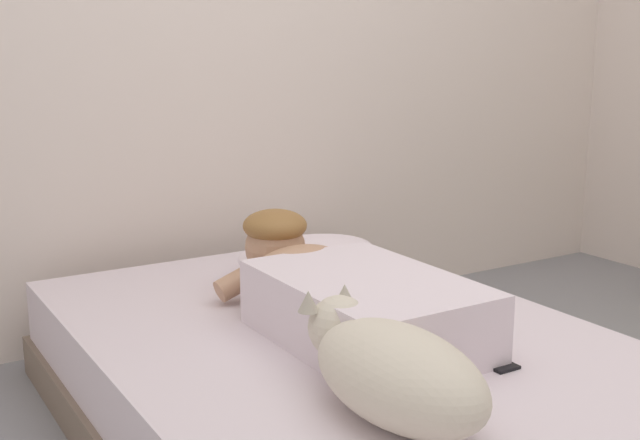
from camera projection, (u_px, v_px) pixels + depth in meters
name	position (u px, v px, depth m)	size (l,w,h in m)	color
back_wall	(235.00, 3.00, 3.05)	(4.02, 0.12, 2.50)	silver
bed	(345.00, 390.00, 2.19)	(1.32, 1.97, 0.32)	#726051
pillow	(307.00, 253.00, 2.78)	(0.52, 0.32, 0.11)	silver
person_lying	(338.00, 290.00, 2.19)	(0.43, 0.92, 0.27)	silver
dog	(390.00, 368.00, 1.67)	(0.26, 0.57, 0.21)	beige
coffee_cup	(350.00, 277.00, 2.56)	(0.12, 0.09, 0.07)	white
cell_phone	(490.00, 361.00, 1.96)	(0.07, 0.14, 0.01)	black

